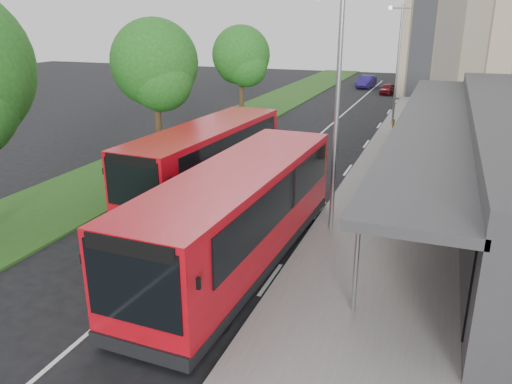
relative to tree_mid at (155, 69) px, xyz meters
The scene contains 15 objects.
ground 12.40m from the tree_mid, 52.23° to the right, with size 120.00×120.00×0.00m, color black.
pavement 17.64m from the tree_mid, 40.07° to the left, with size 5.00×80.00×0.15m, color slate.
grass_verge 11.92m from the tree_mid, 89.93° to the left, with size 5.00×80.00×0.10m, color #1D4415.
lane_centre_line 10.36m from the tree_mid, 40.30° to the left, with size 0.12×70.00×0.01m, color silver.
kerb_dashes 15.10m from the tree_mid, 43.97° to the left, with size 0.12×56.00×0.01m.
tree_mid is the anchor object (origin of this frame).
tree_far 12.00m from the tree_mid, 90.00° to the left, with size 4.33×4.33×6.89m.
lamp_post_near 13.17m from the tree_mid, 32.36° to the right, with size 1.44×0.28×8.00m.
lamp_post_far 17.07m from the tree_mid, 49.32° to the left, with size 1.44×0.28×8.00m.
bus_main 14.08m from the tree_mid, 48.75° to the right, with size 3.13×11.04×3.10m.
bus_second 7.60m from the tree_mid, 41.76° to the right, with size 3.24×10.51×2.94m.
litter_bin 13.71m from the tree_mid, ahead, with size 0.47×0.47×0.85m, color #3B2A18.
bollard 15.83m from the tree_mid, 40.84° to the left, with size 0.15×0.15×0.92m, color orange.
car_near 31.03m from the tree_mid, 73.07° to the left, with size 1.25×3.10×1.06m, color #590C14.
car_far 34.39m from the tree_mid, 79.65° to the left, with size 1.40×4.00×1.32m, color navy.
Camera 1 is at (7.49, -14.33, 7.26)m, focal length 35.00 mm.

